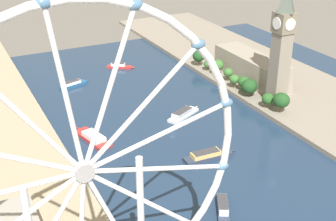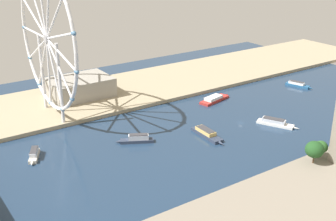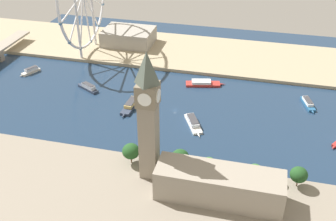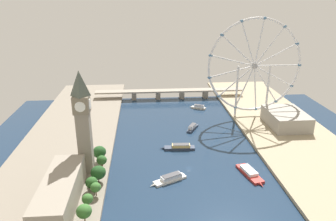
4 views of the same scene
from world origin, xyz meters
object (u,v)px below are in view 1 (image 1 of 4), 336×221
Objects in this scene: parliament_block at (251,67)px; tour_boat_6 at (93,137)px; clock_tower at (282,43)px; tour_boat_2 at (208,155)px; tour_boat_1 at (223,209)px; tour_boat_0 at (120,66)px; tour_boat_5 at (183,114)px; ferris_wheel at (84,173)px; tour_boat_3 at (73,84)px.

tour_boat_6 is at bearing 13.25° from parliament_block.
clock_tower is 2.46× the size of tour_boat_2.
tour_boat_1 is at bearing 40.61° from clock_tower.
clock_tower is at bearing -26.79° from tour_boat_0.
tour_boat_5 is (-3.82, 106.84, 0.14)m from tour_boat_0.
tour_boat_0 is 161.15m from tour_boat_2.
tour_boat_2 reaches higher than tour_boat_6.
parliament_block reaches higher than tour_boat_6.
parliament_block reaches higher than tour_boat_1.
ferris_wheel is 177.29m from tour_boat_5.
parliament_block is 2.41× the size of tour_boat_5.
tour_boat_0 is 0.67× the size of tour_boat_2.
tour_boat_1 is (109.30, 128.94, -10.32)m from parliament_block.
tour_boat_0 reaches higher than tour_boat_3.
tour_boat_5 is at bearing -99.84° from tour_boat_6.
tour_boat_3 is (37.51, -139.36, -0.12)m from tour_boat_2.
tour_boat_3 is (116.75, -100.25, -44.32)m from clock_tower.
parliament_block is 145.85m from tour_boat_6.
parliament_block is 112.07m from tour_boat_0.
tour_boat_3 is at bearing 94.46° from tour_boat_5.
clock_tower reaches higher than tour_boat_6.
tour_boat_2 is at bearing -147.45° from tour_boat_6.
tour_boat_0 reaches higher than tour_boat_6.
ferris_wheel reaches higher than clock_tower.
tour_boat_2 is (79.24, 39.11, -44.20)m from clock_tower.
tour_boat_1 is at bearing -100.80° from tour_boat_3.
tour_boat_3 is 90.18m from tour_boat_6.
tour_boat_5 is at bearing -129.18° from ferris_wheel.
clock_tower is at bearing 159.27° from tour_boat_1.
tour_boat_2 reaches higher than tour_boat_3.
tour_boat_5 is (-13.43, -54.02, 0.04)m from tour_boat_2.
parliament_block reaches higher than tour_boat_3.
tour_boat_1 is 0.96× the size of tour_boat_3.
tour_boat_5 is (-105.58, -129.54, -59.20)m from ferris_wheel.
parliament_block is (-10.82, -44.49, -33.54)m from clock_tower.
clock_tower is 3.21× the size of tour_boat_3.
clock_tower is 147.09m from tour_boat_0.
tour_boat_5 is 0.85× the size of tour_boat_6.
tour_boat_1 is 49.26m from tour_boat_2.
tour_boat_1 is 185.60m from tour_boat_3.
clock_tower is 160.14m from tour_boat_3.
clock_tower reaches higher than tour_boat_0.
ferris_wheel is 3.15× the size of tour_boat_6.
clock_tower is at bearing -108.03° from tour_boat_6.
tour_boat_2 is at bearing -130.33° from tour_boat_5.
tour_boat_1 reaches higher than tour_boat_6.
tour_boat_0 is (69.63, -121.76, -44.30)m from clock_tower.
ferris_wheel is at bearing 33.77° from clock_tower.
tour_boat_1 reaches higher than tour_boat_0.
tour_boat_3 reaches higher than tour_boat_6.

